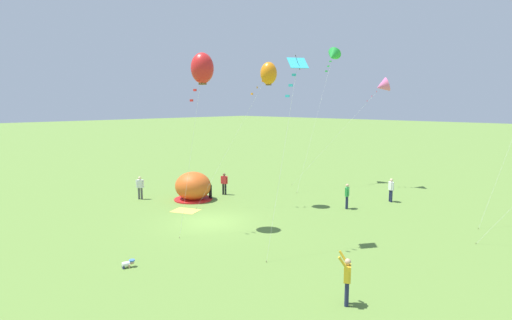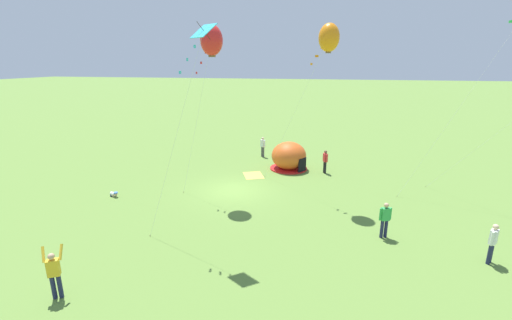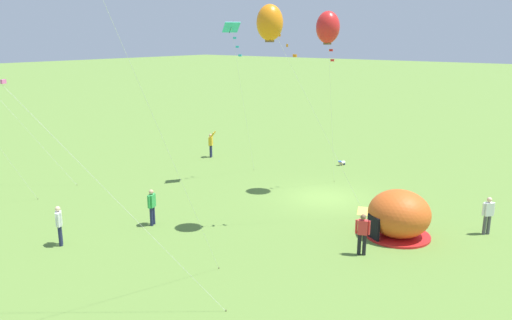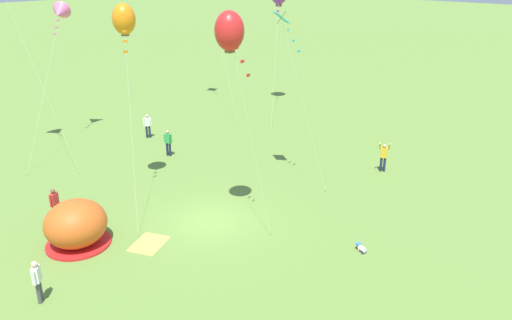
{
  "view_description": "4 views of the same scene",
  "coord_description": "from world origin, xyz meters",
  "px_view_note": "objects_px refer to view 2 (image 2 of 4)",
  "views": [
    {
      "loc": [
        18.14,
        -14.91,
        7.09
      ],
      "look_at": [
        -1.38,
        5.49,
        3.09
      ],
      "focal_mm": 28.0,
      "sensor_mm": 36.0,
      "label": 1
    },
    {
      "loc": [
        19.59,
        5.8,
        7.84
      ],
      "look_at": [
        -0.71,
        1.26,
        1.88
      ],
      "focal_mm": 24.0,
      "sensor_mm": 36.0,
      "label": 2
    },
    {
      "loc": [
        -12.8,
        22.8,
        8.58
      ],
      "look_at": [
        1.29,
        4.51,
        2.81
      ],
      "focal_mm": 35.0,
      "sensor_mm": 36.0,
      "label": 3
    },
    {
      "loc": [
        -14.18,
        -15.88,
        11.65
      ],
      "look_at": [
        3.62,
        0.2,
        2.1
      ],
      "focal_mm": 35.0,
      "sensor_mm": 36.0,
      "label": 4
    }
  ],
  "objects_px": {
    "person_far_back": "(263,146)",
    "person_strolling": "(493,242)",
    "popup_tent": "(289,156)",
    "toddler_crawling": "(114,194)",
    "kite_red": "(211,40)",
    "kite_orange": "(329,38)",
    "kite_cyan": "(200,39)",
    "person_flying_kite": "(54,272)",
    "person_watching_sky": "(385,218)",
    "person_with_toddler": "(325,160)"
  },
  "relations": [
    {
      "from": "person_strolling",
      "to": "kite_orange",
      "type": "bearing_deg",
      "value": -129.49
    },
    {
      "from": "toddler_crawling",
      "to": "person_strolling",
      "type": "relative_size",
      "value": 0.32
    },
    {
      "from": "person_with_toddler",
      "to": "kite_cyan",
      "type": "distance_m",
      "value": 14.27
    },
    {
      "from": "person_strolling",
      "to": "kite_red",
      "type": "xyz_separation_m",
      "value": [
        -4.91,
        -13.28,
        8.03
      ]
    },
    {
      "from": "person_flying_kite",
      "to": "kite_cyan",
      "type": "height_order",
      "value": "kite_cyan"
    },
    {
      "from": "person_watching_sky",
      "to": "kite_cyan",
      "type": "distance_m",
      "value": 11.24
    },
    {
      "from": "kite_cyan",
      "to": "person_strolling",
      "type": "bearing_deg",
      "value": 92.09
    },
    {
      "from": "person_flying_kite",
      "to": "person_far_back",
      "type": "bearing_deg",
      "value": 170.59
    },
    {
      "from": "popup_tent",
      "to": "kite_red",
      "type": "xyz_separation_m",
      "value": [
        5.96,
        -3.73,
        8.0
      ]
    },
    {
      "from": "person_far_back",
      "to": "person_strolling",
      "type": "xyz_separation_m",
      "value": [
        13.88,
        12.19,
        0.0
      ]
    },
    {
      "from": "toddler_crawling",
      "to": "person_far_back",
      "type": "xyz_separation_m",
      "value": [
        -10.89,
        6.95,
        0.79
      ]
    },
    {
      "from": "kite_cyan",
      "to": "kite_red",
      "type": "bearing_deg",
      "value": -165.14
    },
    {
      "from": "toddler_crawling",
      "to": "person_with_toddler",
      "type": "distance_m",
      "value": 14.4
    },
    {
      "from": "kite_red",
      "to": "person_flying_kite",
      "type": "bearing_deg",
      "value": -11.49
    },
    {
      "from": "person_watching_sky",
      "to": "kite_red",
      "type": "relative_size",
      "value": 0.17
    },
    {
      "from": "person_far_back",
      "to": "kite_cyan",
      "type": "bearing_deg",
      "value": 1.3
    },
    {
      "from": "toddler_crawling",
      "to": "person_flying_kite",
      "type": "xyz_separation_m",
      "value": [
        8.61,
        3.72,
        0.82
      ]
    },
    {
      "from": "popup_tent",
      "to": "person_watching_sky",
      "type": "bearing_deg",
      "value": 30.53
    },
    {
      "from": "toddler_crawling",
      "to": "person_with_toddler",
      "type": "bearing_deg",
      "value": 121.29
    },
    {
      "from": "person_watching_sky",
      "to": "person_strolling",
      "type": "relative_size",
      "value": 1.0
    },
    {
      "from": "popup_tent",
      "to": "kite_red",
      "type": "distance_m",
      "value": 10.65
    },
    {
      "from": "person_flying_kite",
      "to": "toddler_crawling",
      "type": "bearing_deg",
      "value": -156.63
    },
    {
      "from": "toddler_crawling",
      "to": "person_flying_kite",
      "type": "distance_m",
      "value": 9.42
    },
    {
      "from": "popup_tent",
      "to": "person_strolling",
      "type": "xyz_separation_m",
      "value": [
        10.87,
        9.56,
        -0.03
      ]
    },
    {
      "from": "person_with_toddler",
      "to": "kite_orange",
      "type": "distance_m",
      "value": 9.4
    },
    {
      "from": "toddler_crawling",
      "to": "kite_orange",
      "type": "distance_m",
      "value": 15.34
    },
    {
      "from": "person_far_back",
      "to": "kite_red",
      "type": "bearing_deg",
      "value": -6.94
    },
    {
      "from": "person_with_toddler",
      "to": "person_strolling",
      "type": "bearing_deg",
      "value": 33.24
    },
    {
      "from": "person_with_toddler",
      "to": "kite_red",
      "type": "relative_size",
      "value": 0.17
    },
    {
      "from": "kite_orange",
      "to": "kite_cyan",
      "type": "bearing_deg",
      "value": -38.44
    },
    {
      "from": "person_with_toddler",
      "to": "kite_orange",
      "type": "bearing_deg",
      "value": -1.36
    },
    {
      "from": "popup_tent",
      "to": "person_flying_kite",
      "type": "relative_size",
      "value": 1.49
    },
    {
      "from": "popup_tent",
      "to": "toddler_crawling",
      "type": "relative_size",
      "value": 5.07
    },
    {
      "from": "popup_tent",
      "to": "person_flying_kite",
      "type": "height_order",
      "value": "popup_tent"
    },
    {
      "from": "kite_red",
      "to": "kite_orange",
      "type": "xyz_separation_m",
      "value": [
        -0.83,
        6.32,
        0.1
      ]
    },
    {
      "from": "popup_tent",
      "to": "person_flying_kite",
      "type": "bearing_deg",
      "value": -19.58
    },
    {
      "from": "person_far_back",
      "to": "person_strolling",
      "type": "bearing_deg",
      "value": 41.29
    },
    {
      "from": "toddler_crawling",
      "to": "person_watching_sky",
      "type": "height_order",
      "value": "person_watching_sky"
    },
    {
      "from": "popup_tent",
      "to": "person_far_back",
      "type": "distance_m",
      "value": 4.0
    },
    {
      "from": "person_strolling",
      "to": "toddler_crawling",
      "type": "bearing_deg",
      "value": -98.87
    },
    {
      "from": "popup_tent",
      "to": "toddler_crawling",
      "type": "distance_m",
      "value": 12.44
    },
    {
      "from": "person_flying_kite",
      "to": "kite_red",
      "type": "relative_size",
      "value": 0.19
    },
    {
      "from": "person_watching_sky",
      "to": "person_flying_kite",
      "type": "bearing_deg",
      "value": -59.03
    },
    {
      "from": "popup_tent",
      "to": "person_strolling",
      "type": "height_order",
      "value": "popup_tent"
    },
    {
      "from": "person_flying_kite",
      "to": "kite_red",
      "type": "bearing_deg",
      "value": 168.51
    },
    {
      "from": "kite_orange",
      "to": "person_flying_kite",
      "type": "bearing_deg",
      "value": -36.66
    },
    {
      "from": "popup_tent",
      "to": "person_strolling",
      "type": "distance_m",
      "value": 14.47
    },
    {
      "from": "person_far_back",
      "to": "person_watching_sky",
      "type": "xyz_separation_m",
      "value": [
        12.59,
        8.28,
        0.0
      ]
    },
    {
      "from": "person_strolling",
      "to": "kite_cyan",
      "type": "bearing_deg",
      "value": -87.91
    },
    {
      "from": "person_far_back",
      "to": "kite_cyan",
      "type": "distance_m",
      "value": 16.28
    }
  ]
}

